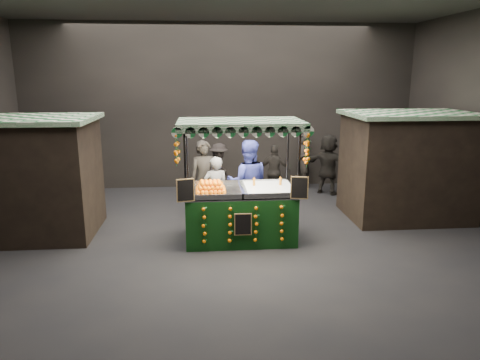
{
  "coord_description": "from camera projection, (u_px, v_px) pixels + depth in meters",
  "views": [
    {
      "loc": [
        -0.6,
        -8.75,
        3.48
      ],
      "look_at": [
        0.22,
        0.61,
        1.23
      ],
      "focal_mm": 33.17,
      "sensor_mm": 36.0,
      "label": 1
    }
  ],
  "objects": [
    {
      "name": "vendor_blue",
      "position": [
        248.0,
        183.0,
        10.34
      ],
      "size": [
        1.04,
        0.84,
        2.02
      ],
      "rotation": [
        0.0,
        0.0,
        3.07
      ],
      "color": "navy",
      "rests_on": "ground"
    },
    {
      "name": "shopper_3",
      "position": [
        219.0,
        169.0,
        12.97
      ],
      "size": [
        0.93,
        1.14,
        1.54
      ],
      "rotation": [
        0.0,
        0.0,
        1.14
      ],
      "color": "#292321",
      "rests_on": "ground"
    },
    {
      "name": "shopper_0",
      "position": [
        204.0,
        180.0,
        10.82
      ],
      "size": [
        0.76,
        0.55,
        1.93
      ],
      "rotation": [
        0.0,
        0.0,
        0.12
      ],
      "color": "#2D2925",
      "rests_on": "ground"
    },
    {
      "name": "shopper_6",
      "position": [
        303.0,
        161.0,
        13.82
      ],
      "size": [
        0.5,
        0.68,
        1.69
      ],
      "rotation": [
        0.0,
        0.0,
        -1.4
      ],
      "color": "#2D2925",
      "rests_on": "ground"
    },
    {
      "name": "shopper_2",
      "position": [
        275.0,
        172.0,
        12.67
      ],
      "size": [
        0.96,
        0.6,
        1.53
      ],
      "rotation": [
        0.0,
        0.0,
        2.87
      ],
      "color": "#2D2924",
      "rests_on": "ground"
    },
    {
      "name": "market_hall",
      "position": [
        232.0,
        79.0,
        8.56
      ],
      "size": [
        12.1,
        10.1,
        5.05
      ],
      "color": "black",
      "rests_on": "ground"
    },
    {
      "name": "neighbour_stall_right",
      "position": [
        407.0,
        165.0,
        10.86
      ],
      "size": [
        3.0,
        2.2,
        2.6
      ],
      "color": "black",
      "rests_on": "ground"
    },
    {
      "name": "neighbour_stall_left",
      "position": [
        27.0,
        177.0,
        9.64
      ],
      "size": [
        3.0,
        2.2,
        2.6
      ],
      "color": "black",
      "rests_on": "ground"
    },
    {
      "name": "ground",
      "position": [
        232.0,
        244.0,
        9.34
      ],
      "size": [
        12.0,
        12.0,
        0.0
      ],
      "primitive_type": "plane",
      "color": "black",
      "rests_on": "ground"
    },
    {
      "name": "vendor_grey",
      "position": [
        216.0,
        191.0,
        10.39
      ],
      "size": [
        0.65,
        0.48,
        1.63
      ],
      "rotation": [
        0.0,
        0.0,
        3.29
      ],
      "color": "slate",
      "rests_on": "ground"
    },
    {
      "name": "shopper_1",
      "position": [
        374.0,
        178.0,
        11.35
      ],
      "size": [
        1.0,
        0.86,
        1.77
      ],
      "rotation": [
        0.0,
        0.0,
        -0.25
      ],
      "color": "black",
      "rests_on": "ground"
    },
    {
      "name": "shopper_4",
      "position": [
        52.0,
        177.0,
        11.54
      ],
      "size": [
        0.86,
        0.57,
        1.75
      ],
      "rotation": [
        0.0,
        0.0,
        3.15
      ],
      "color": "black",
      "rests_on": "ground"
    },
    {
      "name": "juice_stall",
      "position": [
        241.0,
        204.0,
        9.36
      ],
      "size": [
        2.65,
        1.56,
        2.57
      ],
      "color": "black",
      "rests_on": "ground"
    },
    {
      "name": "shopper_5",
      "position": [
        328.0,
        164.0,
        13.08
      ],
      "size": [
        1.61,
        1.45,
        1.78
      ],
      "rotation": [
        0.0,
        0.0,
        2.45
      ],
      "color": "black",
      "rests_on": "ground"
    }
  ]
}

